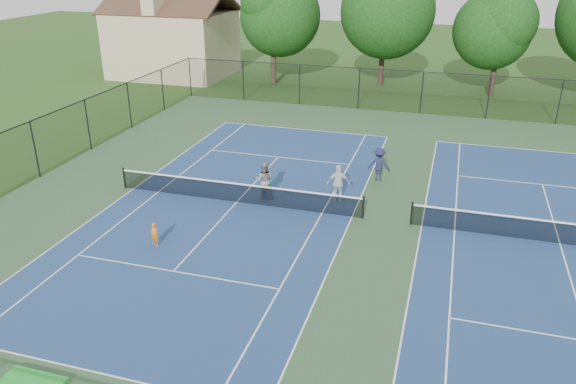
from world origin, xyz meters
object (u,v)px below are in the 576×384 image
(ball_hopper, at_px, (267,187))
(tree_back_c, at_px, (500,25))
(clapboard_house, at_px, (173,41))
(child_player, at_px, (155,234))
(bystander_b, at_px, (379,164))
(bystander_a, at_px, (338,183))
(ball_crate, at_px, (267,194))
(instructor, at_px, (265,180))
(tree_back_b, at_px, (385,6))
(tree_back_a, at_px, (273,12))

(ball_hopper, bearing_deg, tree_back_c, 65.70)
(clapboard_house, height_order, child_player, clapboard_house)
(ball_hopper, bearing_deg, child_player, -115.43)
(child_player, bearing_deg, bystander_b, 61.46)
(bystander_a, bearing_deg, ball_crate, -3.80)
(ball_crate, bearing_deg, tree_back_c, 65.70)
(instructor, bearing_deg, ball_crate, -122.93)
(tree_back_b, bearing_deg, bystander_b, -82.12)
(child_player, bearing_deg, ball_crate, 74.61)
(ball_crate, bearing_deg, bystander_a, 7.97)
(clapboard_house, xyz_separation_m, instructor, (17.09, -24.13, -2.18))
(bystander_b, bearing_deg, bystander_a, 62.42)
(tree_back_a, distance_m, clapboard_house, 10.47)
(ball_hopper, bearing_deg, ball_crate, 0.00)
(bystander_a, distance_m, ball_hopper, 3.42)
(child_player, height_order, instructor, instructor)
(instructor, height_order, ball_crate, instructor)
(tree_back_a, relative_size, clapboard_house, 0.85)
(child_player, bearing_deg, bystander_a, 55.76)
(clapboard_house, height_order, instructor, clapboard_house)
(bystander_b, bearing_deg, child_player, 47.99)
(instructor, bearing_deg, tree_back_c, -119.20)
(child_player, height_order, ball_crate, child_player)
(tree_back_c, relative_size, ball_hopper, 23.20)
(clapboard_house, relative_size, child_player, 10.84)
(bystander_b, bearing_deg, tree_back_a, -61.71)
(instructor, xyz_separation_m, ball_crate, (0.07, 0.13, -0.75))
(tree_back_b, xyz_separation_m, child_player, (-4.61, -30.82, -6.10))
(instructor, xyz_separation_m, ball_hopper, (0.07, 0.13, -0.40))
(tree_back_a, distance_m, ball_crate, 24.80)
(child_player, xyz_separation_m, bystander_b, (7.56, 9.48, 0.36))
(clapboard_house, bearing_deg, bystander_b, -42.82)
(tree_back_a, height_order, child_player, tree_back_a)
(tree_back_c, xyz_separation_m, ball_crate, (-10.84, -24.01, -5.32))
(tree_back_b, relative_size, ball_hopper, 27.72)
(tree_back_c, height_order, bystander_b, tree_back_c)
(tree_back_a, height_order, bystander_a, tree_back_a)
(tree_back_c, distance_m, bystander_a, 25.11)
(tree_back_a, height_order, bystander_b, tree_back_a)
(tree_back_b, distance_m, ball_hopper, 25.80)
(clapboard_house, bearing_deg, bystander_a, -48.91)
(tree_back_a, bearing_deg, ball_hopper, -72.71)
(tree_back_a, xyz_separation_m, child_player, (4.39, -28.82, -5.54))
(tree_back_a, distance_m, bystander_b, 23.32)
(tree_back_c, relative_size, child_player, 8.43)
(tree_back_b, relative_size, clapboard_house, 0.93)
(bystander_b, bearing_deg, ball_hopper, 33.95)
(tree_back_b, bearing_deg, tree_back_c, -6.34)
(clapboard_house, bearing_deg, tree_back_a, -5.71)
(tree_back_a, height_order, ball_crate, tree_back_a)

